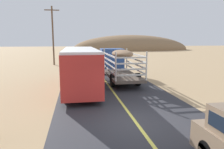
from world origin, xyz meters
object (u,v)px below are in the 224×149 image
(car_far, at_px, (77,59))
(bus, at_px, (80,67))
(power_pole_mid, at_px, (53,34))
(livestock_truck, at_px, (115,60))

(car_far, bearing_deg, bus, -89.77)
(bus, distance_m, car_far, 18.55)
(bus, bearing_deg, power_pole_mid, 101.85)
(bus, distance_m, power_pole_mid, 18.16)
(livestock_truck, bearing_deg, bus, -127.91)
(bus, height_order, power_pole_mid, power_pole_mid)
(livestock_truck, xyz_separation_m, bus, (-3.76, -4.83, -0.04))
(power_pole_mid, bearing_deg, livestock_truck, -59.62)
(livestock_truck, distance_m, bus, 6.12)
(livestock_truck, relative_size, power_pole_mid, 1.08)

